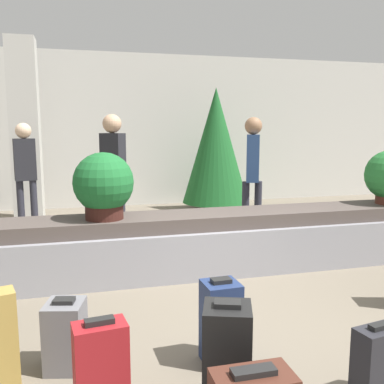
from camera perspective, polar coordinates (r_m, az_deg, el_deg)
ground_plane at (r=3.74m, az=6.31°, el=-17.98°), size 18.00×18.00×0.00m
back_wall at (r=9.26m, az=-7.13°, el=8.12°), size 18.00×0.06×3.20m
carousel at (r=5.00m, az=0.00°, el=-6.93°), size 8.51×0.77×0.69m
pillar at (r=8.16m, az=-21.33°, el=7.55°), size 0.48×0.48×3.20m
suitcase_1 at (r=3.25m, az=-16.51°, el=-17.83°), size 0.31×0.32×0.51m
suitcase_3 at (r=3.02m, az=23.76°, el=-20.31°), size 0.36×0.21×0.51m
suitcase_4 at (r=2.52m, az=-11.97°, el=-23.57°), size 0.30×0.20×0.69m
suitcase_5 at (r=2.66m, az=4.67°, el=-21.52°), size 0.35×0.34×0.70m
suitcase_7 at (r=3.18m, az=3.84°, el=-16.94°), size 0.26×0.26×0.62m
potted_plant_1 at (r=4.67m, az=-11.70°, el=0.84°), size 0.65×0.65×0.72m
traveler_0 at (r=6.38m, az=8.08°, el=3.46°), size 0.31×0.36×1.82m
traveler_1 at (r=7.27m, az=-21.34°, el=3.12°), size 0.35×0.24×1.74m
traveler_2 at (r=6.05m, az=-10.47°, el=3.35°), size 0.36×0.35×1.85m
decorated_tree at (r=8.51m, az=3.18°, el=6.17°), size 1.31×1.31×2.44m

